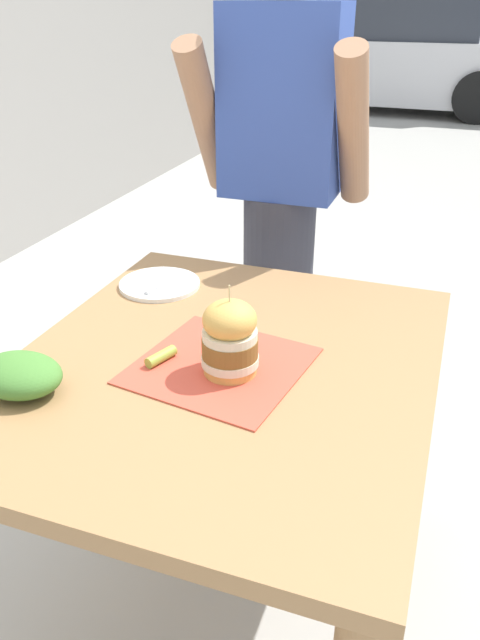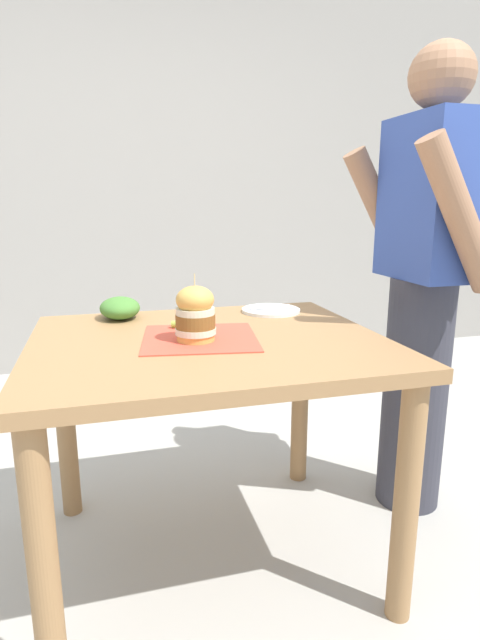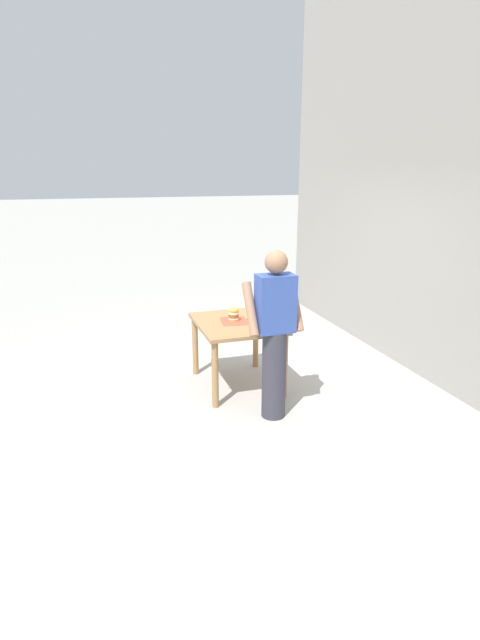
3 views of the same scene
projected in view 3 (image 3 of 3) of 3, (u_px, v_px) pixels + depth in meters
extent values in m
plane|color=#ADAAA3|center=(237.00, 385.00, 5.80)|extent=(80.00, 80.00, 0.00)
cube|color=#9E7247|center=(237.00, 323.00, 5.59)|extent=(0.89, 1.06, 0.04)
cylinder|color=#9E7247|center=(256.00, 339.00, 6.23)|extent=(0.07, 0.07, 0.73)
cylinder|color=#9E7247|center=(195.00, 346.00, 6.01)|extent=(0.07, 0.07, 0.73)
cylinder|color=#9E7247|center=(284.00, 366.00, 5.38)|extent=(0.07, 0.07, 0.73)
cylinder|color=#9E7247|center=(215.00, 375.00, 5.16)|extent=(0.07, 0.07, 0.73)
cube|color=#D64C38|center=(236.00, 321.00, 5.60)|extent=(0.39, 0.39, 0.00)
cylinder|color=gold|center=(234.00, 320.00, 5.61)|extent=(0.11, 0.11, 0.02)
cylinder|color=beige|center=(234.00, 318.00, 5.60)|extent=(0.12, 0.12, 0.02)
cylinder|color=brown|center=(234.00, 316.00, 5.59)|extent=(0.12, 0.12, 0.04)
cylinder|color=beige|center=(234.00, 313.00, 5.58)|extent=(0.11, 0.11, 0.02)
ellipsoid|color=gold|center=(234.00, 310.00, 5.57)|extent=(0.11, 0.11, 0.08)
cylinder|color=#D1B77F|center=(234.00, 306.00, 5.56)|extent=(0.00, 0.00, 0.05)
cylinder|color=#8EA83D|center=(246.00, 318.00, 5.66)|extent=(0.05, 0.08, 0.02)
cylinder|color=white|center=(273.00, 327.00, 5.39)|extent=(0.22, 0.22, 0.01)
cylinder|color=silver|center=(274.00, 326.00, 5.39)|extent=(0.04, 0.17, 0.01)
cylinder|color=silver|center=(271.00, 326.00, 5.38)|extent=(0.03, 0.17, 0.01)
ellipsoid|color=#477F33|center=(259.00, 310.00, 5.89)|extent=(0.18, 0.14, 0.08)
cylinder|color=#33333D|center=(274.00, 374.00, 4.95)|extent=(0.24, 0.24, 0.90)
cube|color=#334C9E|center=(275.00, 304.00, 4.74)|extent=(0.36, 0.22, 0.56)
sphere|color=#9E7051|center=(276.00, 262.00, 4.62)|extent=(0.22, 0.22, 0.22)
cylinder|color=#9E7051|center=(295.00, 305.00, 4.87)|extent=(0.09, 0.34, 0.50)
cylinder|color=#9E7051|center=(250.00, 309.00, 4.74)|extent=(0.09, 0.34, 0.50)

